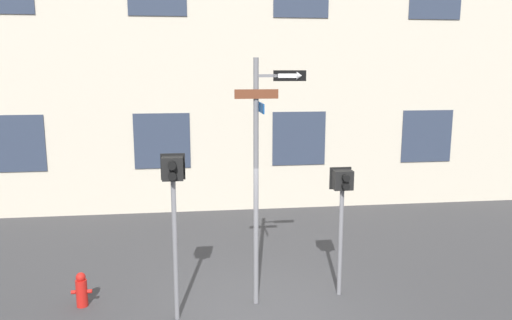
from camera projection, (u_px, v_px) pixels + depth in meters
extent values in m
plane|color=#38383A|center=(262.00, 315.00, 8.62)|extent=(60.00, 60.00, 0.00)
cube|color=#2D384C|center=(15.00, 144.00, 13.78)|extent=(1.59, 0.03, 1.59)
cube|color=#2D384C|center=(162.00, 141.00, 14.28)|extent=(1.59, 0.03, 1.59)
cube|color=#2D384C|center=(299.00, 138.00, 14.78)|extent=(1.59, 0.03, 1.59)
cube|color=#2D384C|center=(427.00, 136.00, 15.28)|extent=(1.59, 0.03, 1.59)
cylinder|color=slate|center=(256.00, 186.00, 8.66)|extent=(0.09, 0.09, 4.37)
cube|color=slate|center=(273.00, 76.00, 8.35)|extent=(0.57, 0.05, 0.05)
cube|color=brown|center=(256.00, 94.00, 8.31)|extent=(0.74, 0.02, 0.16)
cube|color=#14478C|center=(260.00, 107.00, 8.41)|extent=(0.02, 1.04, 0.16)
cube|color=black|center=(290.00, 76.00, 8.37)|extent=(0.56, 0.02, 0.18)
cube|color=white|center=(288.00, 76.00, 8.35)|extent=(0.32, 0.01, 0.07)
cone|color=white|center=(299.00, 76.00, 8.38)|extent=(0.10, 0.14, 0.14)
cylinder|color=slate|center=(175.00, 251.00, 8.27)|extent=(0.08, 0.08, 2.43)
cube|color=black|center=(173.00, 168.00, 8.01)|extent=(0.34, 0.26, 0.38)
cube|color=black|center=(173.00, 167.00, 8.14)|extent=(0.40, 0.02, 0.44)
cylinder|color=black|center=(172.00, 165.00, 7.81)|extent=(0.13, 0.12, 0.13)
cylinder|color=black|center=(172.00, 176.00, 7.84)|extent=(0.13, 0.12, 0.13)
cylinder|color=#EA4C14|center=(172.00, 165.00, 7.86)|extent=(0.11, 0.01, 0.11)
cylinder|color=slate|center=(340.00, 243.00, 9.22)|extent=(0.08, 0.08, 2.04)
cube|color=black|center=(343.00, 180.00, 9.00)|extent=(0.34, 0.26, 0.35)
cube|color=black|center=(340.00, 178.00, 9.13)|extent=(0.40, 0.02, 0.41)
cylinder|color=black|center=(346.00, 178.00, 8.80)|extent=(0.12, 0.12, 0.12)
cylinder|color=black|center=(346.00, 186.00, 8.83)|extent=(0.12, 0.12, 0.12)
cylinder|color=#EA4C14|center=(345.00, 177.00, 8.85)|extent=(0.10, 0.01, 0.10)
cylinder|color=red|center=(82.00, 293.00, 8.89)|extent=(0.20, 0.20, 0.50)
sphere|color=red|center=(81.00, 277.00, 8.84)|extent=(0.17, 0.17, 0.17)
cylinder|color=red|center=(74.00, 292.00, 8.87)|extent=(0.08, 0.07, 0.07)
cylinder|color=red|center=(90.00, 291.00, 8.90)|extent=(0.08, 0.07, 0.07)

